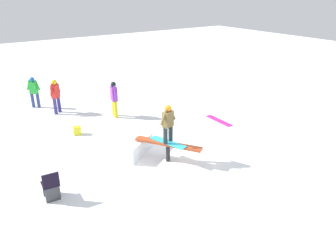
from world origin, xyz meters
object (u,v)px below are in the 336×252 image
(folding_chair, at_px, (51,186))
(backpack_on_snow, at_px, (77,130))
(main_rider_on_rail, at_px, (168,124))
(bystander_green, at_px, (34,91))
(bystander_red, at_px, (56,95))
(rail_feature, at_px, (168,146))
(bystander_purple, at_px, (114,97))
(loose_snowboard_magenta, at_px, (219,121))

(folding_chair, xyz_separation_m, backpack_on_snow, (-3.77, 2.10, -0.24))
(main_rider_on_rail, bearing_deg, bystander_green, 178.66)
(bystander_red, bearing_deg, main_rider_on_rail, -113.49)
(rail_feature, distance_m, bystander_green, 8.36)
(bystander_purple, xyz_separation_m, bystander_red, (-1.91, -2.00, -0.02))
(bystander_green, relative_size, loose_snowboard_magenta, 1.02)
(main_rider_on_rail, relative_size, bystander_purple, 0.85)
(bystander_green, xyz_separation_m, backpack_on_snow, (4.23, 0.52, -0.67))
(rail_feature, height_order, main_rider_on_rail, main_rider_on_rail)
(rail_feature, xyz_separation_m, loose_snowboard_magenta, (-1.69, 3.88, -0.57))
(bystander_red, height_order, bystander_green, bystander_red)
(loose_snowboard_magenta, relative_size, backpack_on_snow, 4.31)
(bystander_purple, distance_m, backpack_on_snow, 2.42)
(bystander_red, distance_m, folding_chair, 6.99)
(rail_feature, xyz_separation_m, bystander_purple, (-4.75, 0.37, 0.33))
(bystander_purple, bearing_deg, folding_chair, 148.01)
(main_rider_on_rail, relative_size, bystander_red, 0.86)
(bystander_red, xyz_separation_m, folding_chair, (6.61, -2.21, -0.48))
(rail_feature, xyz_separation_m, backpack_on_snow, (-3.82, -1.75, -0.41))
(rail_feature, height_order, backpack_on_snow, rail_feature)
(backpack_on_snow, bearing_deg, folding_chair, -103.14)
(bystander_purple, height_order, bystander_red, bystander_purple)
(bystander_red, bearing_deg, bystander_purple, -80.96)
(backpack_on_snow, bearing_deg, bystander_purple, 39.81)
(folding_chair, bearing_deg, bystander_purple, -127.80)
(main_rider_on_rail, bearing_deg, backpack_on_snow, -172.48)
(folding_chair, distance_m, backpack_on_snow, 4.32)
(bystander_green, bearing_deg, rail_feature, -35.40)
(loose_snowboard_magenta, height_order, backpack_on_snow, backpack_on_snow)
(bystander_red, height_order, backpack_on_snow, bystander_red)
(loose_snowboard_magenta, bearing_deg, bystander_green, -134.87)
(bystander_purple, height_order, backpack_on_snow, bystander_purple)
(bystander_green, bearing_deg, bystander_red, -26.84)
(rail_feature, height_order, bystander_purple, bystander_purple)
(rail_feature, height_order, bystander_green, bystander_green)
(loose_snowboard_magenta, bearing_deg, folding_chair, -76.84)
(rail_feature, bearing_deg, loose_snowboard_magenta, 81.08)
(bystander_green, bearing_deg, loose_snowboard_magenta, -7.11)
(bystander_red, xyz_separation_m, loose_snowboard_magenta, (4.97, 5.51, -0.88))
(bystander_purple, xyz_separation_m, bystander_green, (-3.30, -2.63, -0.07))
(loose_snowboard_magenta, bearing_deg, backpack_on_snow, -109.60)
(loose_snowboard_magenta, relative_size, folding_chair, 1.67)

